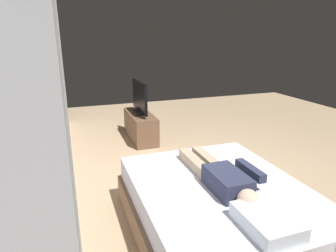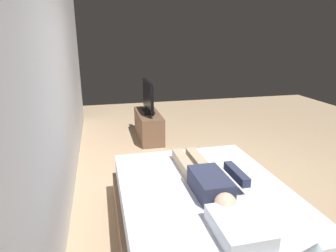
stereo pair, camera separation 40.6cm
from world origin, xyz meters
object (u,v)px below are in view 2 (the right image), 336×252
at_px(pillow, 239,227).
at_px(remote, 239,174).
at_px(bed, 204,214).
at_px(tv_stand, 149,126).
at_px(person, 206,178).
at_px(tv, 148,98).

relative_size(pillow, remote, 3.20).
height_order(bed, pillow, pillow).
distance_m(remote, tv_stand, 2.83).
xyz_separation_m(bed, person, (0.03, -0.02, 0.36)).
bearing_deg(remote, pillow, 153.50).
xyz_separation_m(remote, tv_stand, (2.78, 0.45, -0.30)).
distance_m(bed, tv_stand, 2.96).
height_order(person, tv_stand, person).
height_order(pillow, tv, tv).
height_order(bed, tv, tv).
bearing_deg(person, tv_stand, 0.97).
height_order(remote, tv, tv).
distance_m(pillow, person, 0.71).
bearing_deg(bed, tv_stand, 0.52).
bearing_deg(tv, remote, -170.70).
height_order(remote, tv_stand, remote).
bearing_deg(remote, tv_stand, 9.30).
relative_size(pillow, tv_stand, 0.44).
relative_size(bed, person, 1.58).
height_order(pillow, person, person).
xyz_separation_m(bed, tv, (2.96, 0.03, 0.52)).
height_order(person, tv, tv).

